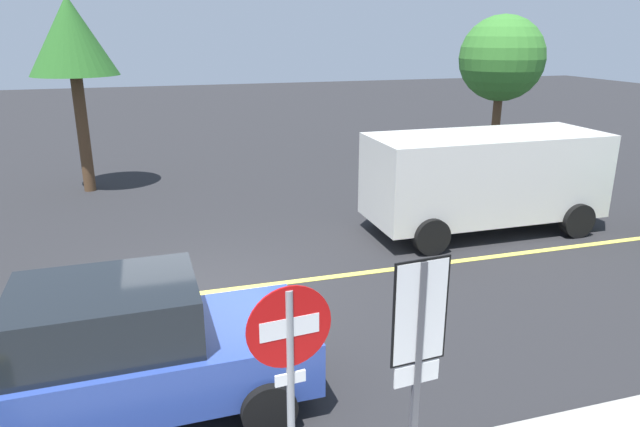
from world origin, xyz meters
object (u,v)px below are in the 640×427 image
object	(u,v)px
tree_left_verge	(502,59)
tree_centre_verge	(71,39)
speed_limit_sign	(419,339)
stop_sign	(290,364)
white_van	(486,176)
car_blue_near_curb	(124,351)

from	to	relation	value
tree_left_verge	tree_centre_verge	distance (m)	12.81
tree_left_verge	tree_centre_verge	world-z (taller)	tree_centre_verge
speed_limit_sign	tree_left_verge	distance (m)	15.45
tree_left_verge	tree_centre_verge	bearing A→B (deg)	178.05
speed_limit_sign	tree_left_verge	xyz separation A→B (m)	(8.96, 12.47, 1.70)
stop_sign	speed_limit_sign	bearing A→B (deg)	-9.57
tree_centre_verge	stop_sign	bearing A→B (deg)	-77.96
stop_sign	tree_left_verge	size ratio (longest dim) A/B	0.48
tree_left_verge	white_van	bearing A→B (deg)	-124.84
tree_left_verge	tree_centre_verge	xyz separation A→B (m)	(-12.79, 0.44, 0.67)
white_van	speed_limit_sign	bearing A→B (deg)	-126.40
speed_limit_sign	car_blue_near_curb	size ratio (longest dim) A/B	0.60
speed_limit_sign	white_van	distance (m)	8.38
speed_limit_sign	white_van	size ratio (longest dim) A/B	0.48
speed_limit_sign	stop_sign	bearing A→B (deg)	170.43
speed_limit_sign	car_blue_near_curb	xyz separation A→B (m)	(-2.60, 2.18, -0.93)
tree_centre_verge	tree_left_verge	bearing A→B (deg)	-1.95
stop_sign	car_blue_near_curb	bearing A→B (deg)	126.72
speed_limit_sign	tree_centre_verge	bearing A→B (deg)	106.53
white_van	car_blue_near_curb	distance (m)	8.84
speed_limit_sign	tree_centre_verge	xyz separation A→B (m)	(-3.83, 12.90, 2.36)
tree_left_verge	stop_sign	bearing A→B (deg)	-129.37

